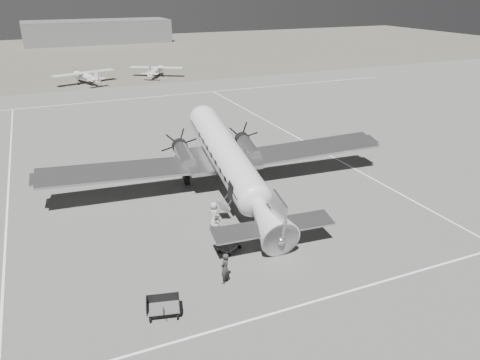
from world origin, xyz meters
name	(u,v)px	position (x,y,z in m)	size (l,w,h in m)	color
ground	(247,197)	(0.00, 0.00, 0.00)	(260.00, 260.00, 0.00)	slate
taxi_line_near	(349,291)	(0.00, -14.00, 0.01)	(60.00, 0.15, 0.01)	white
taxi_line_right	(366,175)	(12.00, 0.00, 0.01)	(0.15, 80.00, 0.01)	white
taxi_line_left	(8,187)	(-18.00, 10.00, 0.01)	(0.15, 60.00, 0.01)	white
taxi_line_horizon	(140,98)	(0.00, 40.00, 0.01)	(90.00, 0.15, 0.01)	white
grass_infield	(93,54)	(0.00, 95.00, 0.00)	(260.00, 90.00, 0.01)	#58564A
hangar_main	(98,32)	(5.00, 120.00, 3.30)	(42.00, 14.00, 6.60)	#5C5C5C
dc3_airliner	(230,164)	(-1.17, 0.72, 2.86)	(30.05, 20.85, 5.72)	#AFAFB1
light_plane_left	(86,78)	(-6.29, 54.76, 1.16)	(11.15, 9.05, 2.31)	silver
light_plane_right	(156,71)	(6.74, 56.60, 1.06)	(10.24, 8.31, 2.13)	silver
baggage_cart_near	(230,245)	(-4.52, -7.24, 0.46)	(1.62, 1.14, 0.91)	#575757
baggage_cart_far	(163,308)	(-10.16, -11.86, 0.52)	(1.83, 1.29, 1.03)	#575757
ground_crew	(225,268)	(-6.09, -10.37, 0.96)	(0.70, 0.46, 1.92)	#2A2A2A
ramp_agent	(218,224)	(-4.34, -4.69, 0.74)	(0.72, 0.56, 1.49)	#ACACAA
passenger	(214,215)	(-4.27, -3.71, 0.97)	(0.95, 0.62, 1.94)	#ABABA9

